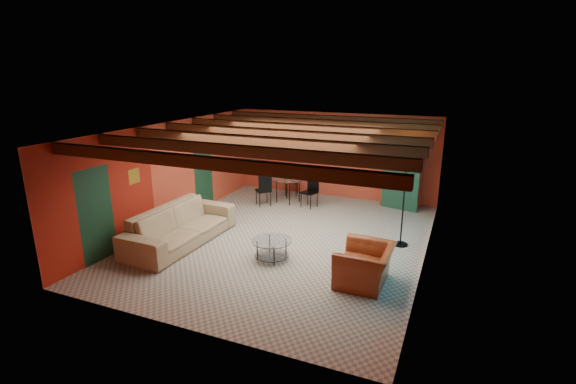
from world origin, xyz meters
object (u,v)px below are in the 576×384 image
at_px(coffee_table, 272,249).
at_px(armoire, 402,176).
at_px(armchair, 365,265).
at_px(sofa, 181,225).
at_px(potted_plant, 405,137).
at_px(floor_lamp, 404,202).
at_px(dining_table, 288,186).
at_px(vase, 288,166).

relative_size(coffee_table, armoire, 0.47).
bearing_deg(armchair, sofa, -92.55).
xyz_separation_m(armchair, coffee_table, (-2.10, 0.27, -0.15)).
xyz_separation_m(coffee_table, potted_plant, (2.02, 4.83, 1.88)).
relative_size(armoire, floor_lamp, 0.87).
relative_size(armchair, floor_lamp, 0.54).
height_order(armchair, floor_lamp, floor_lamp).
xyz_separation_m(dining_table, floor_lamp, (3.74, -2.05, 0.54)).
distance_m(coffee_table, armoire, 5.29).
distance_m(armchair, dining_table, 5.38).
relative_size(sofa, coffee_table, 3.41).
distance_m(floor_lamp, vase, 4.27).
height_order(dining_table, vase, vase).
bearing_deg(vase, coffee_table, -72.12).
height_order(coffee_table, floor_lamp, floor_lamp).
relative_size(potted_plant, vase, 2.46).
relative_size(dining_table, vase, 10.69).
height_order(armoire, floor_lamp, floor_lamp).
xyz_separation_m(armoire, floor_lamp, (0.45, -2.95, 0.13)).
relative_size(sofa, vase, 15.88).
bearing_deg(armchair, dining_table, -140.63).
bearing_deg(armchair, floor_lamp, 170.81).
xyz_separation_m(sofa, armoire, (4.38, 4.86, 0.50)).
bearing_deg(armchair, potted_plant, -178.50).
xyz_separation_m(coffee_table, floor_lamp, (2.47, 1.88, 0.84)).
relative_size(armchair, armoire, 0.62).
relative_size(sofa, armchair, 2.61).
bearing_deg(floor_lamp, sofa, -158.53).
xyz_separation_m(sofa, vase, (1.09, 3.95, 0.71)).
bearing_deg(floor_lamp, armchair, -99.79).
relative_size(sofa, potted_plant, 6.44).
distance_m(armchair, floor_lamp, 2.29).
bearing_deg(sofa, potted_plant, -40.70).
height_order(armoire, potted_plant, potted_plant).
distance_m(sofa, coffee_table, 2.37).
distance_m(coffee_table, vase, 4.23).
bearing_deg(coffee_table, floor_lamp, 37.19).
height_order(sofa, armchair, sofa).
relative_size(sofa, dining_table, 1.48).
bearing_deg(armchair, vase, -140.63).
height_order(armchair, armoire, armoire).
distance_m(floor_lamp, potted_plant, 3.16).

